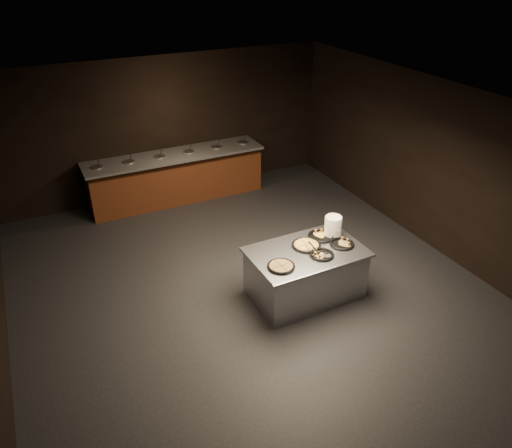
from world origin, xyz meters
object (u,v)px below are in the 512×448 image
object	(u,v)px
plate_stack	(333,226)
pan_cheese_whole	(306,245)
pan_veggie_whole	(281,266)
serving_counter	(305,274)

from	to	relation	value
plate_stack	pan_cheese_whole	world-z (taller)	plate_stack
pan_cheese_whole	pan_veggie_whole	bearing A→B (deg)	-151.97
serving_counter	pan_cheese_whole	size ratio (longest dim) A/B	3.93
plate_stack	pan_veggie_whole	xyz separation A→B (m)	(-1.15, -0.44, -0.13)
serving_counter	plate_stack	size ratio (longest dim) A/B	5.55
serving_counter	plate_stack	bearing A→B (deg)	19.74
plate_stack	pan_veggie_whole	distance (m)	1.24
serving_counter	pan_veggie_whole	xyz separation A→B (m)	(-0.55, -0.21, 0.44)
serving_counter	pan_veggie_whole	world-z (taller)	pan_veggie_whole
serving_counter	pan_veggie_whole	size ratio (longest dim) A/B	4.35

